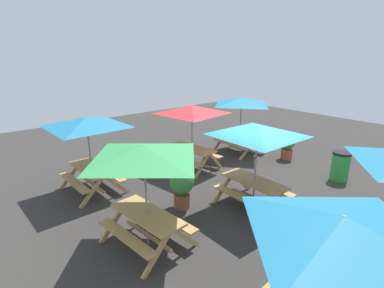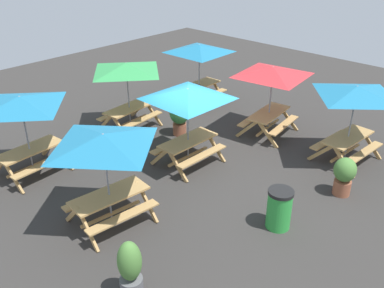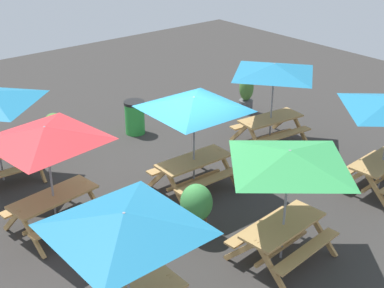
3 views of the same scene
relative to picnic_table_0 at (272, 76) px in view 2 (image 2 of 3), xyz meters
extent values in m
plane|color=#33302D|center=(3.04, -0.26, -1.99)|extent=(26.12, 26.12, 0.00)
cube|color=tan|center=(0.00, 0.00, -1.25)|extent=(1.88, 0.94, 0.05)
cube|color=tan|center=(0.07, -0.54, -1.54)|extent=(1.82, 0.50, 0.04)
cube|color=tan|center=(-0.07, 0.54, -1.54)|extent=(1.82, 0.50, 0.04)
cube|color=tan|center=(-0.72, -0.47, -1.62)|extent=(0.17, 0.80, 0.81)
cube|color=tan|center=(-0.82, 0.26, -1.62)|extent=(0.17, 0.80, 0.81)
cube|color=tan|center=(0.82, -0.26, -1.62)|extent=(0.17, 0.80, 0.81)
cube|color=tan|center=(0.72, 0.47, -1.62)|extent=(0.17, 0.80, 0.81)
cube|color=tan|center=(0.00, 0.00, -1.77)|extent=(1.56, 0.28, 0.06)
cylinder|color=gray|center=(0.00, 0.00, -0.84)|extent=(0.04, 0.04, 2.30)
pyramid|color=red|center=(0.00, 0.00, 0.17)|extent=(2.80, 2.80, 0.28)
cube|color=tan|center=(3.26, -0.56, -1.25)|extent=(1.81, 0.74, 0.05)
cube|color=tan|center=(3.25, -1.11, -1.54)|extent=(1.80, 0.30, 0.04)
cube|color=tan|center=(3.27, -0.01, -1.54)|extent=(1.80, 0.30, 0.04)
cube|color=tan|center=(2.47, -0.91, -1.62)|extent=(0.08, 0.80, 0.81)
cube|color=tan|center=(2.48, -0.18, -1.62)|extent=(0.08, 0.80, 0.81)
cube|color=tan|center=(4.03, -0.94, -1.62)|extent=(0.08, 0.80, 0.81)
cube|color=tan|center=(4.04, -0.21, -1.62)|extent=(0.08, 0.80, 0.81)
cube|color=tan|center=(3.26, -0.56, -1.77)|extent=(1.56, 0.10, 0.06)
cylinder|color=gray|center=(3.26, -0.56, -0.84)|extent=(0.04, 0.04, 2.30)
pyramid|color=teal|center=(3.26, -0.56, 0.17)|extent=(2.83, 2.83, 0.28)
cube|color=tan|center=(2.86, -3.68, -1.25)|extent=(1.86, 0.86, 0.05)
cube|color=tan|center=(2.91, -4.22, -1.54)|extent=(1.82, 0.42, 0.04)
cube|color=tan|center=(2.81, -3.13, -1.54)|extent=(1.82, 0.42, 0.04)
cube|color=tan|center=(2.11, -4.11, -1.62)|extent=(0.13, 0.80, 0.81)
cube|color=tan|center=(2.05, -3.38, -1.62)|extent=(0.13, 0.80, 0.81)
cube|color=tan|center=(3.67, -3.97, -1.62)|extent=(0.13, 0.80, 0.81)
cube|color=tan|center=(3.60, -3.24, -1.62)|extent=(0.13, 0.80, 0.81)
cube|color=tan|center=(2.86, -3.68, -1.77)|extent=(1.56, 0.21, 0.06)
cylinder|color=gray|center=(2.86, -3.68, -0.84)|extent=(0.04, 0.04, 2.30)
pyramid|color=green|center=(2.86, -3.68, 0.17)|extent=(2.17, 2.17, 0.28)
cube|color=tan|center=(6.50, 0.04, -1.25)|extent=(1.87, 0.90, 0.05)
cube|color=tan|center=(6.43, -0.50, -1.54)|extent=(1.82, 0.46, 0.04)
cube|color=tan|center=(6.56, 0.59, -1.54)|extent=(1.82, 0.46, 0.04)
cube|color=tan|center=(5.68, -0.23, -1.62)|extent=(0.15, 0.80, 0.81)
cube|color=tan|center=(5.76, 0.49, -1.62)|extent=(0.15, 0.80, 0.81)
cube|color=tan|center=(7.23, -0.41, -1.62)|extent=(0.15, 0.80, 0.81)
cube|color=tan|center=(7.31, 0.32, -1.62)|extent=(0.15, 0.80, 0.81)
cube|color=tan|center=(6.50, 0.04, -1.77)|extent=(1.56, 0.25, 0.06)
cylinder|color=gray|center=(6.50, 0.04, -0.84)|extent=(0.04, 0.04, 2.30)
pyramid|color=teal|center=(6.50, 0.04, 0.17)|extent=(2.21, 2.21, 0.28)
cube|color=tan|center=(-0.47, -3.53, -1.25)|extent=(1.82, 0.74, 0.05)
cube|color=tan|center=(-0.46, -4.08, -1.54)|extent=(1.81, 0.30, 0.04)
cube|color=tan|center=(-0.48, -2.98, -1.54)|extent=(1.81, 0.30, 0.04)
cube|color=tan|center=(-1.24, -3.91, -1.62)|extent=(0.08, 0.80, 0.81)
cube|color=tan|center=(-1.26, -3.18, -1.62)|extent=(0.08, 0.80, 0.81)
cube|color=tan|center=(0.32, -3.88, -1.62)|extent=(0.08, 0.80, 0.81)
cube|color=tan|center=(0.30, -3.15, -1.62)|extent=(0.08, 0.80, 0.81)
cube|color=tan|center=(-0.47, -3.53, -1.77)|extent=(1.56, 0.11, 0.06)
cylinder|color=gray|center=(-0.47, -3.53, -0.84)|extent=(0.04, 0.04, 2.30)
pyramid|color=teal|center=(-0.47, -3.53, 0.17)|extent=(2.83, 2.83, 0.28)
cube|color=tan|center=(-0.08, 2.68, -1.25)|extent=(1.85, 0.83, 0.05)
cube|color=tan|center=(-0.12, 2.14, -1.54)|extent=(1.81, 0.39, 0.04)
cube|color=tan|center=(-0.04, 3.23, -1.54)|extent=(1.81, 0.39, 0.04)
cube|color=tan|center=(-0.89, 2.38, -1.62)|extent=(0.12, 0.80, 0.81)
cube|color=tan|center=(-0.83, 3.11, -1.62)|extent=(0.12, 0.80, 0.81)
cube|color=tan|center=(0.67, 2.26, -1.62)|extent=(0.12, 0.80, 0.81)
cube|color=tan|center=(0.72, 2.99, -1.62)|extent=(0.12, 0.80, 0.81)
cube|color=tan|center=(-0.08, 2.68, -1.77)|extent=(1.56, 0.18, 0.06)
cylinder|color=gray|center=(-0.08, 2.68, -0.84)|extent=(0.04, 0.04, 2.30)
pyramid|color=teal|center=(-0.08, 2.68, 0.17)|extent=(2.14, 2.14, 0.28)
cube|color=tan|center=(6.64, -3.35, -1.25)|extent=(1.84, 0.82, 0.05)
cube|color=tan|center=(6.67, -3.90, -1.54)|extent=(1.81, 0.38, 0.04)
cube|color=tan|center=(6.60, -2.80, -1.54)|extent=(1.81, 0.38, 0.04)
cube|color=tan|center=(5.88, -3.77, -1.62)|extent=(0.11, 0.80, 0.81)
cube|color=tan|center=(5.83, -3.04, -1.62)|extent=(0.11, 0.80, 0.81)
cube|color=tan|center=(7.39, -2.93, -1.62)|extent=(0.11, 0.80, 0.81)
cube|color=tan|center=(6.64, -3.35, -1.77)|extent=(1.56, 0.18, 0.06)
cylinder|color=gray|center=(6.64, -3.35, -0.84)|extent=(0.04, 0.04, 2.30)
pyramid|color=teal|center=(6.64, -3.35, 0.17)|extent=(2.13, 2.13, 0.28)
cylinder|color=green|center=(3.98, 2.99, -1.54)|extent=(0.56, 0.56, 0.90)
cylinder|color=black|center=(3.98, 2.99, -1.05)|extent=(0.59, 0.59, 0.08)
cylinder|color=#59595B|center=(7.60, 2.12, -1.79)|extent=(0.44, 0.44, 0.40)
ellipsoid|color=#4C7F38|center=(7.60, 2.12, -1.16)|extent=(0.45, 0.45, 0.85)
cylinder|color=#935138|center=(1.71, 3.45, -1.79)|extent=(0.44, 0.44, 0.40)
ellipsoid|color=#4C7F38|center=(1.71, 3.45, -1.27)|extent=(0.57, 0.57, 0.65)
cylinder|color=#935138|center=(2.06, -2.10, -1.79)|extent=(0.44, 0.44, 0.40)
ellipsoid|color=#3D8C42|center=(2.06, -2.10, -1.20)|extent=(0.65, 0.65, 0.78)
camera|label=1|loc=(7.80, -6.59, 2.09)|focal=28.00mm
camera|label=2|loc=(11.13, 6.97, 4.26)|focal=40.00mm
camera|label=3|loc=(-3.76, -9.05, 4.39)|focal=50.00mm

